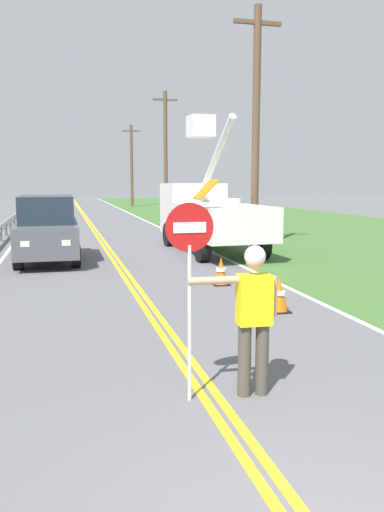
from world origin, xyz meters
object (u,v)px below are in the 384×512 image
(utility_pole_mid, at_px, (166,152))
(traffic_cone_mid, at_px, (221,272))
(utility_bucket_truck, at_px, (208,213))
(flagger_worker, at_px, (253,311))
(oncoming_suv_nearest, at_px, (48,228))
(traffic_cone_lead, at_px, (279,295))
(stop_sign_paddle, at_px, (190,257))
(utility_pole_near, at_px, (256,126))
(utility_pole_far, at_px, (132,164))

(utility_pole_mid, relative_size, traffic_cone_mid, 12.76)
(utility_bucket_truck, distance_m, utility_pole_mid, 19.78)
(flagger_worker, relative_size, oncoming_suv_nearest, 0.40)
(traffic_cone_lead, bearing_deg, oncoming_suv_nearest, 120.20)
(flagger_worker, relative_size, utility_bucket_truck, 0.26)
(traffic_cone_lead, distance_m, traffic_cone_mid, 2.85)
(traffic_cone_lead, bearing_deg, utility_bucket_truck, 82.94)
(flagger_worker, xyz_separation_m, stop_sign_paddle, (-0.77, 0.04, 0.66))
(utility_bucket_truck, bearing_deg, traffic_cone_mid, -102.96)
(flagger_worker, xyz_separation_m, traffic_cone_mid, (1.63, 6.45, -0.71))
(flagger_worker, bearing_deg, utility_pole_near, 68.89)
(utility_pole_far, bearing_deg, stop_sign_paddle, -96.87)
(utility_pole_mid, distance_m, traffic_cone_lead, 28.96)
(utility_bucket_truck, xyz_separation_m, traffic_cone_mid, (-1.43, -6.23, -1.06))
(flagger_worker, bearing_deg, utility_pole_far, 84.07)
(oncoming_suv_nearest, xyz_separation_m, traffic_cone_lead, (4.55, -7.81, -0.72))
(utility_pole_near, bearing_deg, utility_pole_mid, 88.49)
(oncoming_suv_nearest, xyz_separation_m, utility_pole_far, (7.43, 35.07, 3.13))
(utility_pole_near, bearing_deg, flagger_worker, -111.11)
(utility_bucket_truck, xyz_separation_m, utility_pole_near, (1.81, -0.05, 3.16))
(flagger_worker, height_order, stop_sign_paddle, stop_sign_paddle)
(stop_sign_paddle, height_order, traffic_cone_mid, stop_sign_paddle)
(oncoming_suv_nearest, relative_size, utility_pole_far, 0.58)
(utility_bucket_truck, distance_m, oncoming_suv_nearest, 5.81)
(traffic_cone_lead, relative_size, traffic_cone_mid, 1.00)
(utility_pole_mid, xyz_separation_m, traffic_cone_mid, (-3.76, -25.59, -4.32))
(flagger_worker, distance_m, utility_pole_mid, 32.70)
(oncoming_suv_nearest, height_order, traffic_cone_lead, oncoming_suv_nearest)
(flagger_worker, bearing_deg, utility_bucket_truck, 76.41)
(flagger_worker, distance_m, traffic_cone_lead, 4.17)
(traffic_cone_mid, bearing_deg, traffic_cone_lead, -83.73)
(stop_sign_paddle, distance_m, utility_pole_near, 14.09)
(flagger_worker, height_order, traffic_cone_mid, flagger_worker)
(utility_bucket_truck, distance_m, utility_pole_far, 33.99)
(flagger_worker, height_order, utility_pole_near, utility_pole_near)
(utility_bucket_truck, bearing_deg, flagger_worker, -103.59)
(stop_sign_paddle, relative_size, oncoming_suv_nearest, 0.51)
(utility_pole_far, bearing_deg, utility_pole_mid, -87.79)
(stop_sign_paddle, xyz_separation_m, utility_bucket_truck, (3.83, 12.64, -0.31))
(stop_sign_paddle, xyz_separation_m, utility_pole_near, (5.64, 12.59, 2.85))
(stop_sign_paddle, distance_m, oncoming_suv_nearest, 11.56)
(utility_bucket_truck, relative_size, utility_pole_near, 0.79)
(utility_pole_mid, bearing_deg, traffic_cone_lead, -96.91)
(traffic_cone_mid, bearing_deg, flagger_worker, -104.19)
(utility_pole_near, bearing_deg, utility_bucket_truck, 178.47)
(flagger_worker, height_order, utility_bucket_truck, utility_bucket_truck)
(utility_bucket_truck, xyz_separation_m, utility_pole_far, (1.76, 33.83, 2.79))
(stop_sign_paddle, bearing_deg, flagger_worker, -2.98)
(utility_pole_near, xyz_separation_m, utility_pole_mid, (0.51, 19.42, 0.09))
(oncoming_suv_nearest, bearing_deg, stop_sign_paddle, -80.85)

